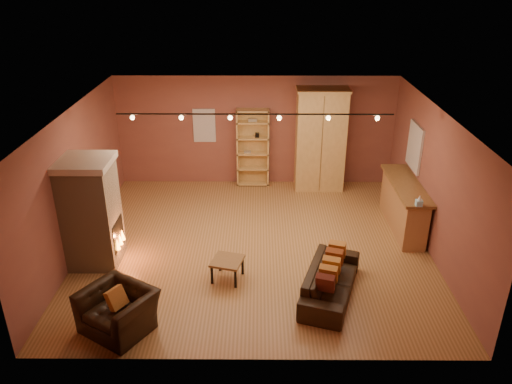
{
  "coord_description": "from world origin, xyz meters",
  "views": [
    {
      "loc": [
        0.08,
        -8.86,
        5.33
      ],
      "look_at": [
        0.02,
        0.2,
        1.11
      ],
      "focal_mm": 35.0,
      "sensor_mm": 36.0,
      "label": 1
    }
  ],
  "objects_px": {
    "armchair": "(117,304)",
    "fireplace": "(92,212)",
    "armoire": "(320,140)",
    "bar_counter": "(403,205)",
    "coffee_table": "(227,263)",
    "loveseat": "(331,275)",
    "bookcase": "(253,147)"
  },
  "relations": [
    {
      "from": "loveseat",
      "to": "fireplace",
      "type": "bearing_deg",
      "value": 94.52
    },
    {
      "from": "armoire",
      "to": "loveseat",
      "type": "bearing_deg",
      "value": -93.45
    },
    {
      "from": "bar_counter",
      "to": "coffee_table",
      "type": "relative_size",
      "value": 3.38
    },
    {
      "from": "loveseat",
      "to": "bar_counter",
      "type": "bearing_deg",
      "value": -19.43
    },
    {
      "from": "armoire",
      "to": "coffee_table",
      "type": "distance_m",
      "value": 4.71
    },
    {
      "from": "armchair",
      "to": "fireplace",
      "type": "bearing_deg",
      "value": 147.23
    },
    {
      "from": "loveseat",
      "to": "coffee_table",
      "type": "height_order",
      "value": "loveseat"
    },
    {
      "from": "bookcase",
      "to": "bar_counter",
      "type": "height_order",
      "value": "bookcase"
    },
    {
      "from": "armchair",
      "to": "coffee_table",
      "type": "height_order",
      "value": "armchair"
    },
    {
      "from": "armchair",
      "to": "bar_counter",
      "type": "bearing_deg",
      "value": 64.32
    },
    {
      "from": "fireplace",
      "to": "armchair",
      "type": "bearing_deg",
      "value": -64.94
    },
    {
      "from": "loveseat",
      "to": "armchair",
      "type": "distance_m",
      "value": 3.57
    },
    {
      "from": "bookcase",
      "to": "armchair",
      "type": "height_order",
      "value": "bookcase"
    },
    {
      "from": "fireplace",
      "to": "loveseat",
      "type": "height_order",
      "value": "fireplace"
    },
    {
      "from": "fireplace",
      "to": "armchair",
      "type": "relative_size",
      "value": 1.69
    },
    {
      "from": "coffee_table",
      "to": "armoire",
      "type": "bearing_deg",
      "value": 63.02
    },
    {
      "from": "armoire",
      "to": "bar_counter",
      "type": "height_order",
      "value": "armoire"
    },
    {
      "from": "bar_counter",
      "to": "coffee_table",
      "type": "distance_m",
      "value": 4.19
    },
    {
      "from": "armoire",
      "to": "loveseat",
      "type": "relative_size",
      "value": 1.3
    },
    {
      "from": "fireplace",
      "to": "coffee_table",
      "type": "xyz_separation_m",
      "value": [
        2.55,
        -0.59,
        -0.72
      ]
    },
    {
      "from": "loveseat",
      "to": "armchair",
      "type": "height_order",
      "value": "armchair"
    },
    {
      "from": "loveseat",
      "to": "armchair",
      "type": "relative_size",
      "value": 1.58
    },
    {
      "from": "bookcase",
      "to": "coffee_table",
      "type": "height_order",
      "value": "bookcase"
    },
    {
      "from": "armoire",
      "to": "armchair",
      "type": "xyz_separation_m",
      "value": [
        -3.73,
        -5.48,
        -0.83
      ]
    },
    {
      "from": "armoire",
      "to": "coffee_table",
      "type": "relative_size",
      "value": 3.95
    },
    {
      "from": "bookcase",
      "to": "coffee_table",
      "type": "relative_size",
      "value": 3.08
    },
    {
      "from": "bookcase",
      "to": "coffee_table",
      "type": "bearing_deg",
      "value": -95.44
    },
    {
      "from": "coffee_table",
      "to": "bar_counter",
      "type": "bearing_deg",
      "value": 28.2
    },
    {
      "from": "armoire",
      "to": "loveseat",
      "type": "height_order",
      "value": "armoire"
    },
    {
      "from": "bar_counter",
      "to": "armchair",
      "type": "distance_m",
      "value": 6.29
    },
    {
      "from": "armoire",
      "to": "bookcase",
      "type": "bearing_deg",
      "value": 172.51
    },
    {
      "from": "armoire",
      "to": "fireplace",
      "type": "bearing_deg",
      "value": -142.84
    }
  ]
}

